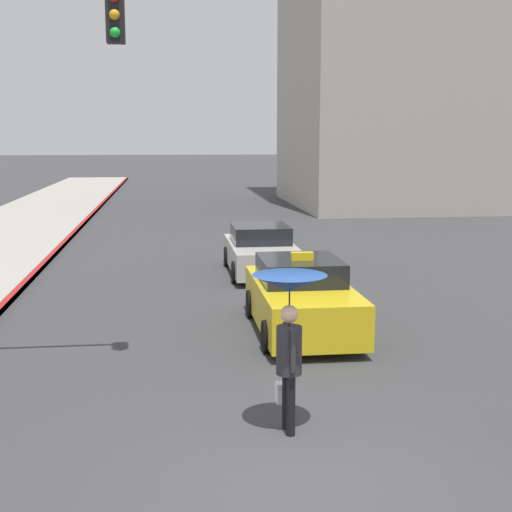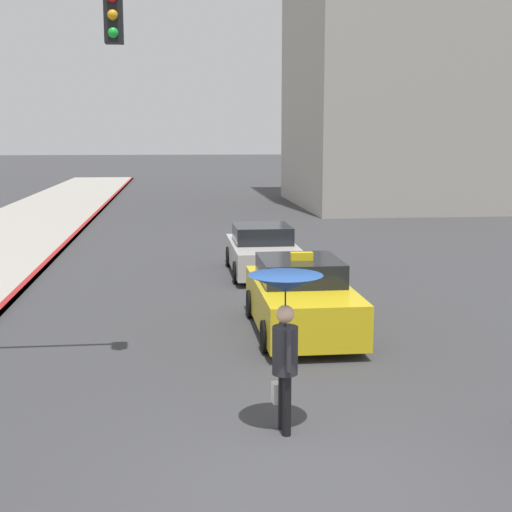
% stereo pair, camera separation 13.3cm
% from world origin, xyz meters
% --- Properties ---
extents(ground_plane, '(300.00, 300.00, 0.00)m').
position_xyz_m(ground_plane, '(0.00, 0.00, 0.00)').
color(ground_plane, '#38383A').
extents(taxi, '(1.91, 4.16, 1.63)m').
position_xyz_m(taxi, '(1.14, 6.00, 0.69)').
color(taxi, gold).
rests_on(taxi, ground_plane).
extents(sedan_red, '(1.91, 4.14, 1.37)m').
position_xyz_m(sedan_red, '(1.13, 12.23, 0.64)').
color(sedan_red, '#B7B2AD').
rests_on(sedan_red, ground_plane).
extents(pedestrian_with_umbrella, '(0.97, 0.97, 2.13)m').
position_xyz_m(pedestrian_with_umbrella, '(0.06, 1.13, 1.65)').
color(pedestrian_with_umbrella, black).
rests_on(pedestrian_with_umbrella, ground_plane).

